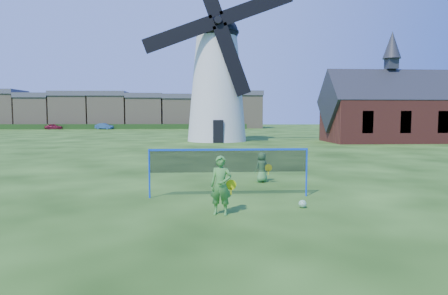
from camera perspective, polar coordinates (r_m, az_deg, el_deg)
name	(u,v)px	position (r m, az deg, el deg)	size (l,w,h in m)	color
ground	(219,194)	(12.78, -0.76, -6.90)	(220.00, 220.00, 0.00)	black
windmill	(217,79)	(39.83, -1.08, 10.17)	(14.52, 6.07, 18.97)	silver
chapel	(390,111)	(41.56, 23.51, 4.97)	(12.88, 6.25, 10.89)	maroon
badminton_net	(229,162)	(12.07, 0.75, -2.11)	(5.05, 0.05, 1.55)	blue
player_girl	(221,185)	(9.96, -0.47, -5.69)	(0.74, 0.50, 1.55)	#428937
player_boy	(262,167)	(14.96, 5.68, -2.96)	(0.70, 0.57, 1.17)	#4F9648
play_ball	(302,204)	(11.07, 11.63, -8.24)	(0.22, 0.22, 0.22)	green
terraced_houses	(111,110)	(86.68, -16.49, 5.35)	(65.02, 8.40, 8.16)	tan
hedge	(94,127)	(81.39, -18.85, 2.97)	(62.00, 0.80, 1.00)	#193814
car_left	(54,127)	(81.81, -24.08, 2.86)	(1.31, 3.26, 1.11)	maroon
car_right	(104,126)	(79.86, -17.45, 3.04)	(1.26, 3.61, 1.19)	#294C7D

